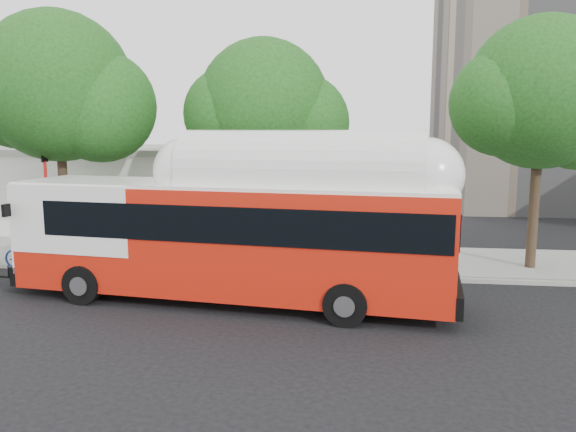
% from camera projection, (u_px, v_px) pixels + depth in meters
% --- Properties ---
extents(ground, '(120.00, 120.00, 0.00)m').
position_uv_depth(ground, '(265.00, 311.00, 16.23)').
color(ground, black).
rests_on(ground, ground).
extents(sidewalk, '(60.00, 5.00, 0.15)m').
position_uv_depth(sidewalk, '(291.00, 258.00, 22.59)').
color(sidewalk, gray).
rests_on(sidewalk, ground).
extents(curb_strip, '(60.00, 0.30, 0.15)m').
position_uv_depth(curb_strip, '(283.00, 274.00, 20.04)').
color(curb_strip, gray).
rests_on(curb_strip, ground).
extents(red_curb_segment, '(10.00, 0.32, 0.16)m').
position_uv_depth(red_curb_segment, '(201.00, 272.00, 20.40)').
color(red_curb_segment, maroon).
rests_on(red_curb_segment, ground).
extents(street_tree_left, '(6.67, 5.80, 9.74)m').
position_uv_depth(street_tree_left, '(70.00, 93.00, 21.69)').
color(street_tree_left, '#2D2116').
rests_on(street_tree_left, ground).
extents(street_tree_mid, '(5.75, 5.00, 8.62)m').
position_uv_depth(street_tree_mid, '(275.00, 111.00, 21.33)').
color(street_tree_mid, '#2D2116').
rests_on(street_tree_mid, ground).
extents(street_tree_right, '(6.21, 5.40, 9.18)m').
position_uv_depth(street_tree_right, '(554.00, 99.00, 19.87)').
color(street_tree_right, '#2D2116').
rests_on(street_tree_right, ground).
extents(low_commercial_bldg, '(16.20, 10.20, 4.25)m').
position_uv_depth(low_commercial_bldg, '(58.00, 184.00, 31.32)').
color(low_commercial_bldg, silver).
rests_on(low_commercial_bldg, ground).
extents(transit_bus, '(14.26, 4.42, 4.16)m').
position_uv_depth(transit_bus, '(233.00, 239.00, 16.82)').
color(transit_bus, red).
rests_on(transit_bus, ground).
extents(signal_pole, '(0.12, 0.40, 4.23)m').
position_uv_depth(signal_pole, '(48.00, 210.00, 21.33)').
color(signal_pole, red).
rests_on(signal_pole, ground).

